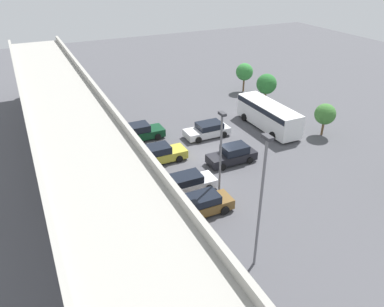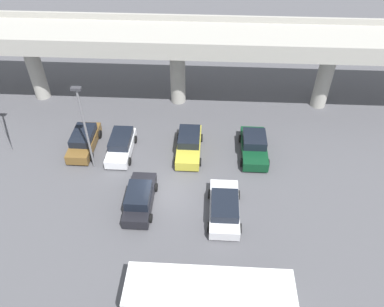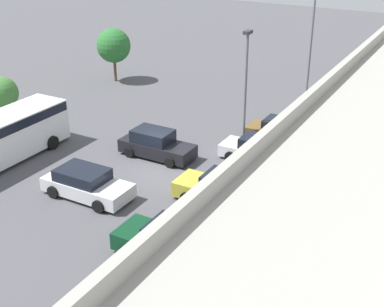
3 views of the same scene
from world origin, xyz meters
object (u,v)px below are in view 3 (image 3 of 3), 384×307
Objects in this scene: parked_car_2 at (156,145)px; lamp_post_near_aisle at (246,79)px; parked_car_4 at (86,184)px; parked_car_0 at (284,133)px; parked_car_3 at (223,190)px; shuttle_bus at (2,136)px; lamp_post_mid_lot at (311,43)px; parked_car_1 at (260,150)px; tree_front_left at (114,46)px; parked_car_5 at (170,243)px; tree_front_centre at (2,93)px.

parked_car_2 is 6.72m from lamp_post_near_aisle.
parked_car_4 is (5.87, -0.49, -0.05)m from parked_car_2.
parked_car_0 is at bearing 60.51° from parked_car_4.
parked_car_3 is at bearing 23.33° from parked_car_4.
parked_car_3 reaches higher than parked_car_4.
lamp_post_near_aisle is (-9.25, 11.26, 2.64)m from shuttle_bus.
parked_car_3 is (3.06, 6.04, -0.01)m from parked_car_2.
parked_car_0 is at bearing 5.98° from lamp_post_mid_lot.
lamp_post_mid_lot reaches higher than parked_car_3.
parked_car_2 reaches higher than parked_car_1.
tree_front_left is at bearing 13.84° from shuttle_bus.
parked_car_1 is 15.12m from shuttle_bus.
parked_car_5 is (5.26, 0.06, 0.00)m from parked_car_3.
parked_car_1 is 19.36m from tree_front_left.
parked_car_2 is 0.97× the size of parked_car_5.
tree_front_centre is (12.58, -17.02, -2.80)m from lamp_post_mid_lot.
parked_car_4 reaches higher than parked_car_1.
parked_car_3 is 0.55× the size of lamp_post_mid_lot.
lamp_post_near_aisle is at bearing 65.67° from tree_front_left.
lamp_post_mid_lot reaches higher than parked_car_5.
parked_car_2 is at bearing -26.89° from parked_car_3.
parked_car_2 is (2.45, -5.68, 0.05)m from parked_car_1.
lamp_post_near_aisle is at bearing 108.70° from tree_front_centre.
lamp_post_near_aisle reaches higher than parked_car_4.
parked_car_3 is 1.03× the size of parked_car_5.
parked_car_5 is 26.33m from tree_front_left.
lamp_post_near_aisle is (-4.29, 3.80, 3.51)m from parked_car_2.
parked_car_1 is at bearing 53.51° from parked_car_4.
parked_car_3 is (8.66, 0.04, -0.00)m from parked_car_0.
shuttle_bus reaches higher than parked_car_1.
lamp_post_near_aisle is at bearing 48.49° from parked_car_2.
parked_car_0 is 8.21m from parked_car_2.
parked_car_2 is 11.80m from tree_front_centre.
tree_front_centre is at bearing 20.32° from parked_car_0.
parked_car_2 is 6.77m from parked_car_3.
parked_car_0 is 13.18m from parked_car_4.
parked_car_3 is at bearing -82.00° from shuttle_bus.
parked_car_2 is at bearing 43.01° from parked_car_0.
parked_car_5 is 0.53× the size of lamp_post_mid_lot.
parked_car_2 reaches higher than parked_car_4.
parked_car_1 is 1.28× the size of tree_front_centre.
parked_car_5 is 0.55× the size of shuttle_bus.
parked_car_3 is 0.56× the size of shuttle_bus.
parked_car_0 is 17.13m from shuttle_bus.
shuttle_bus is at bearing 38.09° from parked_car_0.
shuttle_bus is at bearing 13.84° from tree_front_left.
parked_car_5 is at bearing -20.38° from parked_car_4.
parked_car_4 is at bearing -20.38° from parked_car_5.
shuttle_bus is 5.85m from tree_front_centre.
parked_car_4 is 0.55× the size of shuttle_bus.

